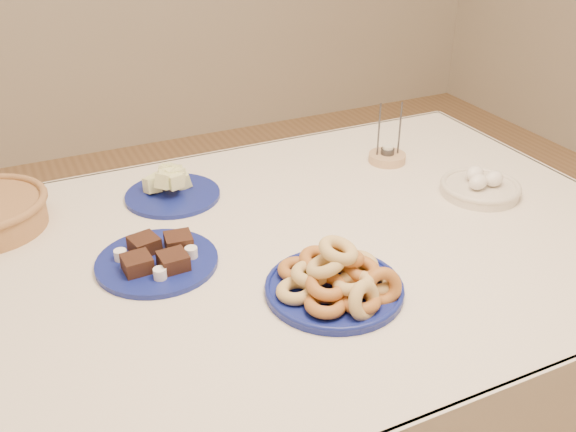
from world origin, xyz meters
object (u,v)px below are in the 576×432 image
(melon_plate, at_px, (171,186))
(egg_bowl, at_px, (480,187))
(brownie_plate, at_px, (158,259))
(dining_table, at_px, (279,285))
(candle_holder, at_px, (387,156))
(donut_platter, at_px, (337,280))

(melon_plate, relative_size, egg_bowl, 1.26)
(brownie_plate, relative_size, egg_bowl, 1.27)
(dining_table, bearing_deg, egg_bowl, 0.57)
(brownie_plate, height_order, egg_bowl, egg_bowl)
(melon_plate, distance_m, candle_holder, 0.61)
(melon_plate, relative_size, brownie_plate, 1.00)
(egg_bowl, bearing_deg, melon_plate, 155.53)
(dining_table, xyz_separation_m, candle_holder, (0.46, 0.28, 0.12))
(dining_table, bearing_deg, donut_platter, -82.19)
(donut_platter, height_order, melon_plate, donut_platter)
(donut_platter, xyz_separation_m, candle_holder, (0.44, 0.49, -0.01))
(dining_table, height_order, candle_holder, candle_holder)
(donut_platter, relative_size, egg_bowl, 1.44)
(brownie_plate, bearing_deg, egg_bowl, -2.40)
(egg_bowl, bearing_deg, candle_holder, 110.69)
(donut_platter, relative_size, candle_holder, 1.92)
(dining_table, distance_m, egg_bowl, 0.58)
(egg_bowl, bearing_deg, dining_table, -179.43)
(dining_table, distance_m, candle_holder, 0.55)
(candle_holder, xyz_separation_m, egg_bowl, (0.10, -0.27, 0.00))
(candle_holder, bearing_deg, donut_platter, -131.71)
(melon_plate, height_order, candle_holder, candle_holder)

